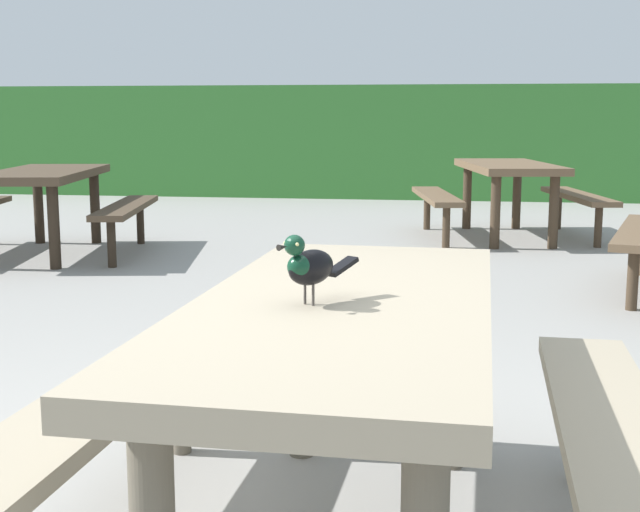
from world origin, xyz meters
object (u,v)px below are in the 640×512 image
Objects in this scene: picnic_table_mid_right at (44,191)px; bird_grackle at (308,265)px; picnic_table_mid_left at (508,182)px; picnic_table_foreground at (344,364)px.

bird_grackle is at bearing -57.46° from picnic_table_mid_right.
bird_grackle is 0.13× the size of picnic_table_mid_left.
picnic_table_foreground and picnic_table_mid_right have the same top height.
picnic_table_foreground is 6.52m from picnic_table_mid_left.
picnic_table_foreground is at bearing -97.19° from picnic_table_mid_left.
picnic_table_foreground and picnic_table_mid_left have the same top height.
picnic_table_mid_left is (0.89, 6.58, -0.29)m from bird_grackle.
picnic_table_mid_right is (-3.13, 4.90, -0.29)m from bird_grackle.
picnic_table_mid_left and picnic_table_mid_right have the same top height.
bird_grackle reaches higher than picnic_table_mid_left.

